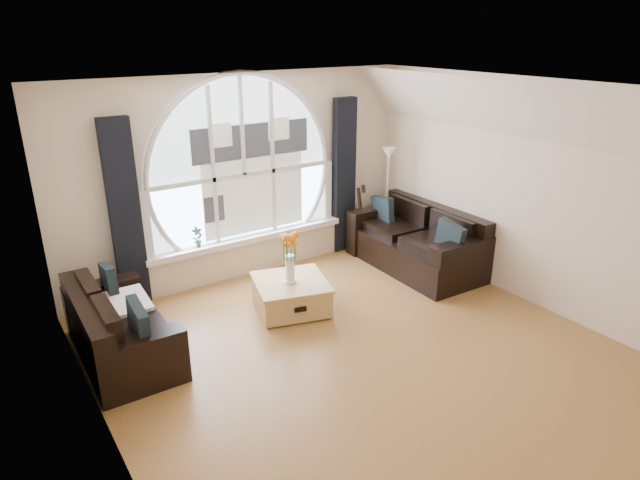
{
  "coord_description": "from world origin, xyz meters",
  "views": [
    {
      "loc": [
        -3.13,
        -3.72,
        3.22
      ],
      "look_at": [
        0.0,
        0.9,
        1.05
      ],
      "focal_mm": 30.77,
      "sensor_mm": 36.0,
      "label": 1
    }
  ],
  "objects_px": {
    "vase_flowers": "(290,252)",
    "potted_plant": "(197,237)",
    "guitar": "(358,217)",
    "sofa_right": "(415,241)",
    "floor_lamp": "(387,201)",
    "sofa_left": "(121,322)",
    "coffee_chest": "(291,294)"
  },
  "relations": [
    {
      "from": "coffee_chest",
      "to": "floor_lamp",
      "type": "bearing_deg",
      "value": 36.53
    },
    {
      "from": "floor_lamp",
      "to": "potted_plant",
      "type": "distance_m",
      "value": 2.85
    },
    {
      "from": "vase_flowers",
      "to": "potted_plant",
      "type": "bearing_deg",
      "value": 116.16
    },
    {
      "from": "vase_flowers",
      "to": "floor_lamp",
      "type": "bearing_deg",
      "value": 20.53
    },
    {
      "from": "sofa_left",
      "to": "guitar",
      "type": "bearing_deg",
      "value": 14.9
    },
    {
      "from": "sofa_left",
      "to": "vase_flowers",
      "type": "bearing_deg",
      "value": -3.3
    },
    {
      "from": "sofa_left",
      "to": "guitar",
      "type": "xyz_separation_m",
      "value": [
        3.82,
        0.96,
        0.13
      ]
    },
    {
      "from": "vase_flowers",
      "to": "potted_plant",
      "type": "height_order",
      "value": "vase_flowers"
    },
    {
      "from": "sofa_right",
      "to": "guitar",
      "type": "relative_size",
      "value": 1.84
    },
    {
      "from": "potted_plant",
      "to": "coffee_chest",
      "type": "bearing_deg",
      "value": -62.38
    },
    {
      "from": "sofa_left",
      "to": "guitar",
      "type": "distance_m",
      "value": 3.94
    },
    {
      "from": "coffee_chest",
      "to": "vase_flowers",
      "type": "bearing_deg",
      "value": -115.09
    },
    {
      "from": "coffee_chest",
      "to": "guitar",
      "type": "bearing_deg",
      "value": 46.58
    },
    {
      "from": "coffee_chest",
      "to": "potted_plant",
      "type": "xyz_separation_m",
      "value": [
        -0.65,
        1.24,
        0.48
      ]
    },
    {
      "from": "coffee_chest",
      "to": "guitar",
      "type": "height_order",
      "value": "guitar"
    },
    {
      "from": "sofa_left",
      "to": "sofa_right",
      "type": "height_order",
      "value": "sofa_right"
    },
    {
      "from": "floor_lamp",
      "to": "guitar",
      "type": "bearing_deg",
      "value": 138.88
    },
    {
      "from": "sofa_left",
      "to": "floor_lamp",
      "type": "distance_m",
      "value": 4.21
    },
    {
      "from": "vase_flowers",
      "to": "potted_plant",
      "type": "xyz_separation_m",
      "value": [
        -0.63,
        1.27,
        -0.08
      ]
    },
    {
      "from": "potted_plant",
      "to": "floor_lamp",
      "type": "bearing_deg",
      "value": -9.16
    },
    {
      "from": "sofa_right",
      "to": "potted_plant",
      "type": "height_order",
      "value": "sofa_right"
    },
    {
      "from": "sofa_left",
      "to": "coffee_chest",
      "type": "bearing_deg",
      "value": -2.41
    },
    {
      "from": "sofa_right",
      "to": "coffee_chest",
      "type": "bearing_deg",
      "value": -175.71
    },
    {
      "from": "potted_plant",
      "to": "sofa_left",
      "type": "bearing_deg",
      "value": -139.45
    },
    {
      "from": "sofa_left",
      "to": "coffee_chest",
      "type": "relative_size",
      "value": 1.94
    },
    {
      "from": "sofa_right",
      "to": "guitar",
      "type": "distance_m",
      "value": 1.03
    },
    {
      "from": "coffee_chest",
      "to": "floor_lamp",
      "type": "relative_size",
      "value": 0.53
    },
    {
      "from": "potted_plant",
      "to": "sofa_right",
      "type": "bearing_deg",
      "value": -22.8
    },
    {
      "from": "vase_flowers",
      "to": "guitar",
      "type": "distance_m",
      "value": 2.18
    },
    {
      "from": "guitar",
      "to": "sofa_right",
      "type": "bearing_deg",
      "value": -75.17
    },
    {
      "from": "sofa_right",
      "to": "vase_flowers",
      "type": "bearing_deg",
      "value": -174.96
    },
    {
      "from": "vase_flowers",
      "to": "guitar",
      "type": "bearing_deg",
      "value": 30.46
    }
  ]
}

